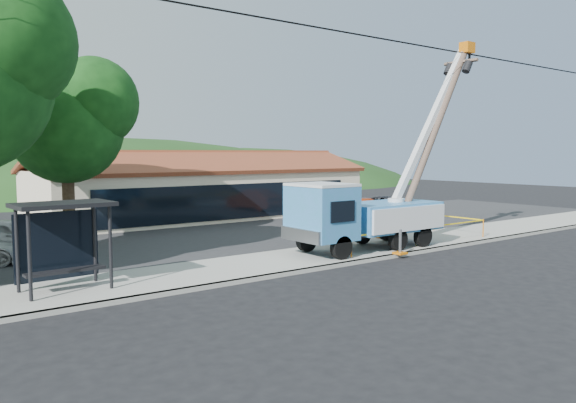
% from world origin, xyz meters
% --- Properties ---
extents(ground, '(120.00, 120.00, 0.00)m').
position_xyz_m(ground, '(0.00, 0.00, 0.00)').
color(ground, black).
rests_on(ground, ground).
extents(curb, '(60.00, 0.25, 0.15)m').
position_xyz_m(curb, '(0.00, 2.10, 0.07)').
color(curb, '#AAA89F').
rests_on(curb, ground).
extents(sidewalk, '(60.00, 4.00, 0.15)m').
position_xyz_m(sidewalk, '(0.00, 4.00, 0.07)').
color(sidewalk, '#AAA89F').
rests_on(sidewalk, ground).
extents(parking_lot, '(60.00, 12.00, 0.10)m').
position_xyz_m(parking_lot, '(0.00, 12.00, 0.05)').
color(parking_lot, '#28282B').
rests_on(parking_lot, ground).
extents(strip_mall, '(22.50, 8.53, 4.67)m').
position_xyz_m(strip_mall, '(4.00, 19.98, 1.88)').
color(strip_mall, beige).
rests_on(strip_mall, ground).
extents(tree_lot, '(6.30, 5.60, 8.94)m').
position_xyz_m(tree_lot, '(-7.00, 13.00, 6.21)').
color(tree_lot, '#332316').
rests_on(tree_lot, ground).
extents(hill_center, '(89.60, 64.00, 32.00)m').
position_xyz_m(hill_center, '(10.00, 55.00, 0.00)').
color(hill_center, '#1C3B15').
rests_on(hill_center, ground).
extents(hill_east, '(72.80, 52.00, 26.00)m').
position_xyz_m(hill_east, '(30.00, 55.00, 0.00)').
color(hill_east, '#1C3B15').
rests_on(hill_east, ground).
extents(utility_truck, '(11.07, 4.13, 9.94)m').
position_xyz_m(utility_truck, '(3.18, 3.74, 1.83)').
color(utility_truck, black).
rests_on(utility_truck, ground).
extents(leaning_pole, '(5.67, 1.97, 9.85)m').
position_xyz_m(leaning_pole, '(7.81, 3.59, 5.49)').
color(leaning_pole, brown).
rests_on(leaning_pole, ground).
extents(bus_shelter, '(2.97, 1.91, 2.79)m').
position_xyz_m(bus_shelter, '(-9.72, 4.27, 2.21)').
color(bus_shelter, black).
rests_on(bus_shelter, ground).
extents(caution_tape, '(9.46, 3.24, 0.94)m').
position_xyz_m(caution_tape, '(6.11, 4.26, 0.84)').
color(caution_tape, orange).
rests_on(caution_tape, ground).
extents(car_silver, '(4.31, 5.12, 1.65)m').
position_xyz_m(car_silver, '(-9.66, 11.55, 0.00)').
color(car_silver, '#A7A8AE').
rests_on(car_silver, ground).
extents(car_red, '(2.36, 5.05, 1.60)m').
position_xyz_m(car_red, '(9.35, 10.12, 0.00)').
color(car_red, '#952E0E').
rests_on(car_red, ground).
extents(car_dark, '(3.72, 4.93, 1.24)m').
position_xyz_m(car_dark, '(15.63, 13.64, 0.00)').
color(car_dark, black).
rests_on(car_dark, ground).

